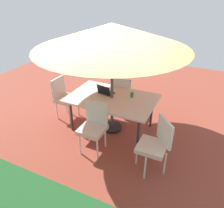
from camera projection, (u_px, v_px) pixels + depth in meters
name	position (u px, v px, depth m)	size (l,w,h in m)	color
ground_plane	(112.00, 128.00, 5.00)	(10.00, 10.00, 0.02)	brown
dining_table	(112.00, 100.00, 4.65)	(1.81, 1.17, 0.78)	silver
patio_umbrella	(112.00, 36.00, 4.01)	(2.93, 2.93, 2.26)	#4C4C4C
chair_east	(64.00, 96.00, 5.17)	(0.46, 0.46, 0.98)	beige
chair_south	(123.00, 93.00, 5.30)	(0.48, 0.49, 0.98)	beige
chair_northwest	(155.00, 143.00, 3.67)	(0.59, 0.59, 0.98)	beige
chair_north	(94.00, 125.00, 4.13)	(0.46, 0.47, 0.98)	beige
laptop	(105.00, 92.00, 4.76)	(0.36, 0.30, 0.21)	#2D2D33
cup	(132.00, 95.00, 4.61)	(0.06, 0.06, 0.10)	#286B33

